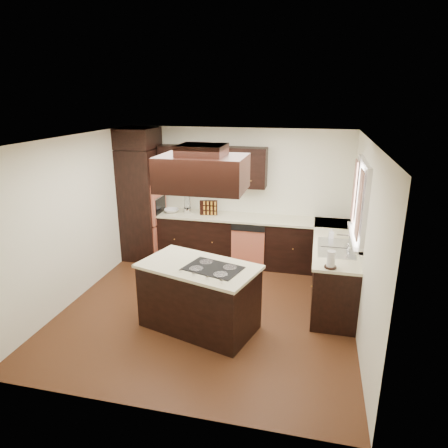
{
  "coord_description": "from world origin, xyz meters",
  "views": [
    {
      "loc": [
        1.44,
        -5.13,
        3.05
      ],
      "look_at": [
        0.1,
        0.6,
        1.15
      ],
      "focal_mm": 32.0,
      "sensor_mm": 36.0,
      "label": 1
    }
  ],
  "objects": [
    {
      "name": "floor",
      "position": [
        0.0,
        0.0,
        -0.01
      ],
      "size": [
        4.2,
        4.2,
        0.02
      ],
      "primitive_type": "cube",
      "color": "brown",
      "rests_on": "ground"
    },
    {
      "name": "ceiling",
      "position": [
        0.0,
        0.0,
        2.51
      ],
      "size": [
        4.2,
        4.2,
        0.02
      ],
      "primitive_type": "cube",
      "color": "white",
      "rests_on": "ground"
    },
    {
      "name": "wall_back",
      "position": [
        0.0,
        2.11,
        1.25
      ],
      "size": [
        4.2,
        0.02,
        2.5
      ],
      "primitive_type": "cube",
      "color": "#EAE7C9",
      "rests_on": "ground"
    },
    {
      "name": "wall_front",
      "position": [
        0.0,
        -2.11,
        1.25
      ],
      "size": [
        4.2,
        0.02,
        2.5
      ],
      "primitive_type": "cube",
      "color": "#EAE7C9",
      "rests_on": "ground"
    },
    {
      "name": "wall_left",
      "position": [
        -2.11,
        0.0,
        1.25
      ],
      "size": [
        0.02,
        4.2,
        2.5
      ],
      "primitive_type": "cube",
      "color": "#EAE7C9",
      "rests_on": "ground"
    },
    {
      "name": "wall_right",
      "position": [
        2.11,
        0.0,
        1.25
      ],
      "size": [
        0.02,
        4.2,
        2.5
      ],
      "primitive_type": "cube",
      "color": "#EAE7C9",
      "rests_on": "ground"
    },
    {
      "name": "oven_column",
      "position": [
        -1.78,
        1.71,
        1.06
      ],
      "size": [
        0.65,
        0.75,
        2.12
      ],
      "primitive_type": "cube",
      "color": "black",
      "rests_on": "floor"
    },
    {
      "name": "wall_oven_face",
      "position": [
        -1.43,
        1.71,
        1.12
      ],
      "size": [
        0.05,
        0.62,
        0.78
      ],
      "primitive_type": "cube",
      "color": "#D76D4E",
      "rests_on": "oven_column"
    },
    {
      "name": "base_cabinets_back",
      "position": [
        0.03,
        1.8,
        0.44
      ],
      "size": [
        2.93,
        0.6,
        0.88
      ],
      "primitive_type": "cube",
      "color": "black",
      "rests_on": "floor"
    },
    {
      "name": "base_cabinets_right",
      "position": [
        1.8,
        0.9,
        0.44
      ],
      "size": [
        0.6,
        2.4,
        0.88
      ],
      "primitive_type": "cube",
      "color": "black",
      "rests_on": "floor"
    },
    {
      "name": "countertop_back",
      "position": [
        0.03,
        1.79,
        0.9
      ],
      "size": [
        2.93,
        0.63,
        0.04
      ],
      "primitive_type": "cube",
      "color": "beige",
      "rests_on": "base_cabinets_back"
    },
    {
      "name": "countertop_right",
      "position": [
        1.79,
        0.9,
        0.9
      ],
      "size": [
        0.63,
        2.4,
        0.04
      ],
      "primitive_type": "cube",
      "color": "beige",
      "rests_on": "base_cabinets_right"
    },
    {
      "name": "upper_cabinets",
      "position": [
        -0.43,
        1.93,
        1.81
      ],
      "size": [
        2.0,
        0.34,
        0.72
      ],
      "primitive_type": "cube",
      "color": "black",
      "rests_on": "wall_back"
    },
    {
      "name": "dishwasher_front",
      "position": [
        0.33,
        1.5,
        0.4
      ],
      "size": [
        0.6,
        0.05,
        0.72
      ],
      "primitive_type": "cube",
      "color": "#D76D4E",
      "rests_on": "floor"
    },
    {
      "name": "window_frame",
      "position": [
        2.07,
        0.55,
        1.65
      ],
      "size": [
        0.06,
        1.32,
        1.12
      ],
      "primitive_type": "cube",
      "color": "silver",
      "rests_on": "wall_right"
    },
    {
      "name": "window_pane",
      "position": [
        2.1,
        0.55,
        1.65
      ],
      "size": [
        0.0,
        1.2,
        1.0
      ],
      "primitive_type": "cube",
      "color": "white",
      "rests_on": "wall_right"
    },
    {
      "name": "curtain_left",
      "position": [
        2.01,
        0.13,
        1.7
      ],
      "size": [
        0.02,
        0.34,
        0.9
      ],
      "primitive_type": "cube",
      "color": "beige",
      "rests_on": "wall_right"
    },
    {
      "name": "curtain_right",
      "position": [
        2.01,
        0.97,
        1.7
      ],
      "size": [
        0.02,
        0.34,
        0.9
      ],
      "primitive_type": "cube",
      "color": "beige",
      "rests_on": "wall_right"
    },
    {
      "name": "sink_rim",
      "position": [
        1.8,
        0.55,
        0.92
      ],
      "size": [
        0.52,
        0.84,
        0.01
      ],
      "primitive_type": "cube",
      "color": "silver",
      "rests_on": "countertop_right"
    },
    {
      "name": "island",
      "position": [
        0.01,
        -0.5,
        0.44
      ],
      "size": [
        1.66,
        1.2,
        0.88
      ],
      "primitive_type": "cube",
      "rotation": [
        0.0,
        0.0,
        -0.29
      ],
      "color": "black",
      "rests_on": "floor"
    },
    {
      "name": "island_top",
      "position": [
        0.01,
        -0.5,
        0.9
      ],
      "size": [
        1.73,
        1.27,
        0.04
      ],
      "primitive_type": "cube",
      "rotation": [
        0.0,
        0.0,
        -0.29
      ],
      "color": "beige",
      "rests_on": "island"
    },
    {
      "name": "cooktop",
      "position": [
        0.23,
        -0.56,
        0.93
      ],
      "size": [
        0.81,
        0.65,
        0.01
      ],
      "primitive_type": "cube",
      "rotation": [
        0.0,
        0.0,
        -0.29
      ],
      "color": "black",
      "rests_on": "island_top"
    },
    {
      "name": "range_hood",
      "position": [
        0.1,
        -0.55,
        2.16
      ],
      "size": [
        1.05,
        0.72,
        0.42
      ],
      "primitive_type": "cube",
      "color": "black",
      "rests_on": "ceiling"
    },
    {
      "name": "hood_duct",
      "position": [
        0.1,
        -0.55,
        2.44
      ],
      "size": [
        0.55,
        0.5,
        0.13
      ],
      "primitive_type": "cube",
      "color": "black",
      "rests_on": "ceiling"
    },
    {
      "name": "blender_base",
      "position": [
        -0.89,
        1.78,
        0.97
      ],
      "size": [
        0.15,
        0.15,
        0.1
      ],
      "primitive_type": "cylinder",
      "color": "silver",
      "rests_on": "countertop_back"
    },
    {
      "name": "blender_pitcher",
      "position": [
        -0.89,
        1.78,
        1.15
      ],
      "size": [
        0.13,
        0.13,
        0.26
      ],
      "primitive_type": "cone",
      "color": "silver",
      "rests_on": "blender_base"
    },
    {
      "name": "spice_rack",
      "position": [
        -0.47,
        1.79,
        1.06
      ],
      "size": [
        0.34,
        0.16,
        0.27
      ],
      "primitive_type": "cube",
      "rotation": [
        0.0,
        0.0,
        0.25
      ],
      "color": "black",
      "rests_on": "countertop_back"
    },
    {
      "name": "mixing_bowl",
      "position": [
        -1.2,
        1.77,
        0.95
      ],
      "size": [
        0.35,
        0.35,
        0.07
      ],
      "primitive_type": "imported",
      "rotation": [
        0.0,
        0.0,
        0.31
      ],
      "color": "silver",
      "rests_on": "countertop_back"
    },
    {
      "name": "soap_bottle",
      "position": [
        1.73,
        0.96,
        1.0
      ],
      "size": [
        0.08,
        0.08,
        0.16
      ],
      "primitive_type": "imported",
      "rotation": [
        0.0,
        0.0,
        0.03
      ],
      "color": "silver",
      "rests_on": "countertop_right"
    },
    {
      "name": "paper_towel",
      "position": [
        1.7,
        -0.2,
        1.04
      ],
      "size": [
        0.13,
        0.13,
        0.23
      ],
      "primitive_type": "cylinder",
      "rotation": [
        0.0,
        0.0,
        0.21
      ],
      "color": "silver",
      "rests_on": "countertop_right"
    }
  ]
}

